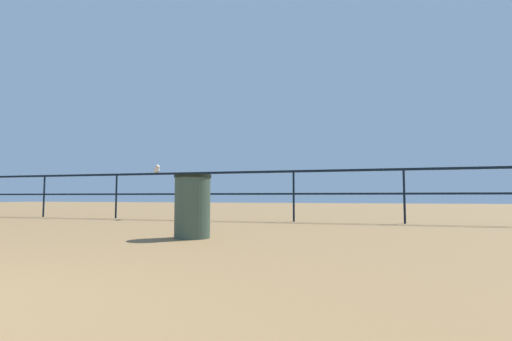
{
  "coord_description": "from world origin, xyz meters",
  "views": [
    {
      "loc": [
        2.49,
        -0.17,
        0.53
      ],
      "look_at": [
        0.41,
        7.18,
        1.07
      ],
      "focal_mm": 26.02,
      "sensor_mm": 36.0,
      "label": 1
    }
  ],
  "objects": [
    {
      "name": "pier_railing",
      "position": [
        0.0,
        7.68,
        0.81
      ],
      "size": [
        24.32,
        0.05,
        1.1
      ],
      "color": "black",
      "rests_on": "ground_plane"
    },
    {
      "name": "trash_bin",
      "position": [
        0.4,
        4.22,
        0.41
      ],
      "size": [
        0.48,
        0.48,
        0.82
      ],
      "color": "#364839",
      "rests_on": "ground_plane"
    },
    {
      "name": "seagull_on_rail",
      "position": [
        -2.2,
        7.66,
        1.18
      ],
      "size": [
        0.3,
        0.34,
        0.19
      ],
      "color": "silver",
      "rests_on": "pier_railing"
    }
  ]
}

